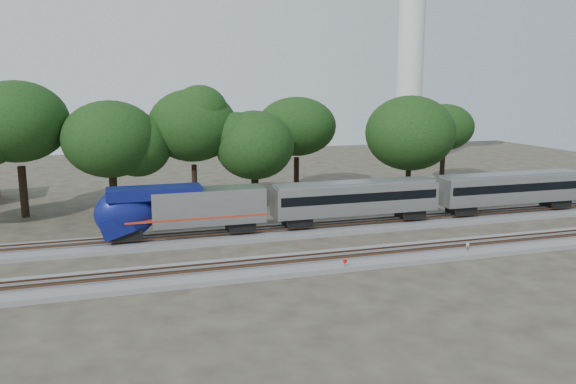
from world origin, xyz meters
The scene contains 14 objects.
ground centered at (0.00, 0.00, 0.00)m, with size 160.00×160.00×0.00m, color #383328.
track_far centered at (0.00, 6.00, 0.21)m, with size 160.00×5.00×0.73m.
track_near centered at (0.00, -4.00, 0.21)m, with size 160.00×5.00×0.73m.
train centered at (25.64, 6.00, 3.15)m, with size 88.58×3.05×4.50m.
switch_stand_red centered at (0.86, -6.27, 0.64)m, with size 0.31×0.13×1.00m.
switch_stand_white centered at (12.46, -5.28, 0.70)m, with size 0.35×0.12×1.10m.
switch_lever centered at (6.45, -5.47, 0.15)m, with size 0.50×0.30×0.30m, color #512D19.
tree_1 centered at (-25.46, 21.04, 10.37)m, with size 10.55×10.55×14.87m.
tree_2 centered at (-16.10, 18.51, 8.46)m, with size 8.62×8.62×12.15m.
tree_3 centered at (-7.14, 19.54, 9.67)m, with size 9.84×9.84×13.88m.
tree_4 centered at (-0.47, 17.54, 7.44)m, with size 7.58×7.58×10.69m.
tree_5 centered at (7.20, 25.73, 8.85)m, with size 9.01×9.01×12.70m.
tree_6 centered at (18.56, 16.17, 8.45)m, with size 8.61×8.61×12.13m.
tree_7 centered at (29.66, 26.20, 8.21)m, with size 8.37×8.37×11.79m.
Camera 1 is at (-15.43, -44.56, 14.14)m, focal length 35.00 mm.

